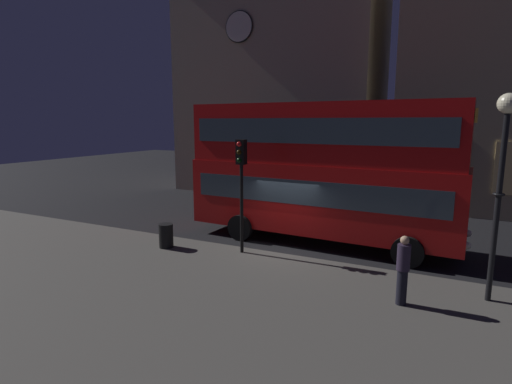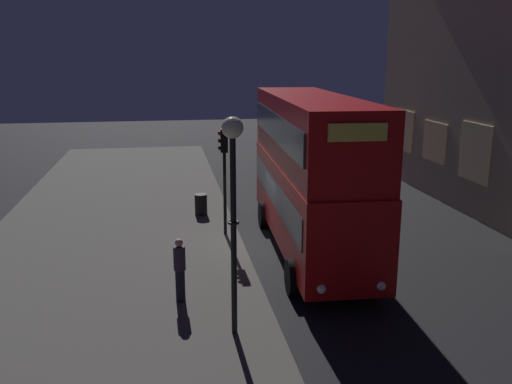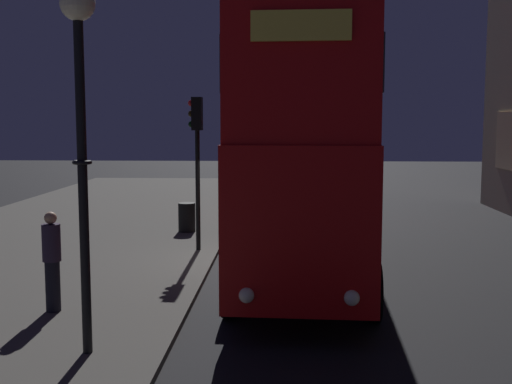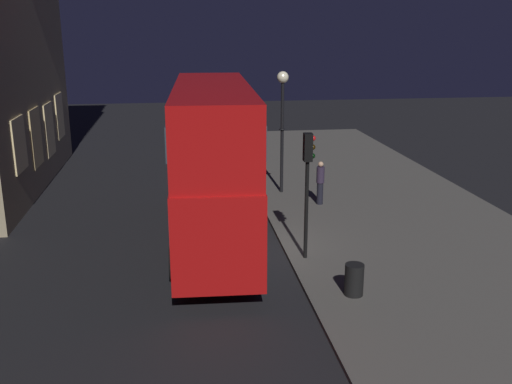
{
  "view_description": "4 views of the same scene",
  "coord_description": "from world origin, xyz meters",
  "px_view_note": "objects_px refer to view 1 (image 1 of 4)",
  "views": [
    {
      "loc": [
        5.42,
        -13.51,
        4.7
      ],
      "look_at": [
        -1.15,
        -0.11,
        2.09
      ],
      "focal_mm": 28.18,
      "sensor_mm": 36.0,
      "label": 1
    },
    {
      "loc": [
        18.58,
        -3.53,
        6.7
      ],
      "look_at": [
        -0.58,
        -0.32,
        1.83
      ],
      "focal_mm": 38.42,
      "sensor_mm": 36.0,
      "label": 2
    },
    {
      "loc": [
        15.58,
        0.84,
        3.52
      ],
      "look_at": [
        -0.85,
        0.11,
        1.68
      ],
      "focal_mm": 45.31,
      "sensor_mm": 36.0,
      "label": 3
    },
    {
      "loc": [
        -17.83,
        2.51,
        7.17
      ],
      "look_at": [
        -0.07,
        0.02,
        2.06
      ],
      "focal_mm": 40.72,
      "sensor_mm": 36.0,
      "label": 4
    }
  ],
  "objects_px": {
    "traffic_light_near_kerb": "(241,172)",
    "litter_bin": "(166,236)",
    "double_decker_bus": "(320,167)",
    "street_lamp": "(503,152)",
    "pedestrian": "(403,269)"
  },
  "relations": [
    {
      "from": "pedestrian",
      "to": "double_decker_bus",
      "type": "bearing_deg",
      "value": -101.04
    },
    {
      "from": "traffic_light_near_kerb",
      "to": "litter_bin",
      "type": "distance_m",
      "value": 3.76
    },
    {
      "from": "double_decker_bus",
      "to": "pedestrian",
      "type": "height_order",
      "value": "double_decker_bus"
    },
    {
      "from": "double_decker_bus",
      "to": "litter_bin",
      "type": "height_order",
      "value": "double_decker_bus"
    },
    {
      "from": "traffic_light_near_kerb",
      "to": "litter_bin",
      "type": "bearing_deg",
      "value": -163.7
    },
    {
      "from": "street_lamp",
      "to": "pedestrian",
      "type": "height_order",
      "value": "street_lamp"
    },
    {
      "from": "double_decker_bus",
      "to": "litter_bin",
      "type": "relative_size",
      "value": 11.92
    },
    {
      "from": "double_decker_bus",
      "to": "street_lamp",
      "type": "distance_m",
      "value": 6.61
    },
    {
      "from": "traffic_light_near_kerb",
      "to": "pedestrian",
      "type": "bearing_deg",
      "value": -16.28
    },
    {
      "from": "street_lamp",
      "to": "litter_bin",
      "type": "xyz_separation_m",
      "value": [
        -10.37,
        -0.1,
        -3.41
      ]
    },
    {
      "from": "double_decker_bus",
      "to": "litter_bin",
      "type": "distance_m",
      "value": 6.36
    },
    {
      "from": "street_lamp",
      "to": "traffic_light_near_kerb",
      "type": "bearing_deg",
      "value": 175.42
    },
    {
      "from": "traffic_light_near_kerb",
      "to": "street_lamp",
      "type": "xyz_separation_m",
      "value": [
        7.59,
        -0.61,
        0.98
      ]
    },
    {
      "from": "traffic_light_near_kerb",
      "to": "litter_bin",
      "type": "height_order",
      "value": "traffic_light_near_kerb"
    },
    {
      "from": "litter_bin",
      "to": "double_decker_bus",
      "type": "bearing_deg",
      "value": 36.01
    }
  ]
}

